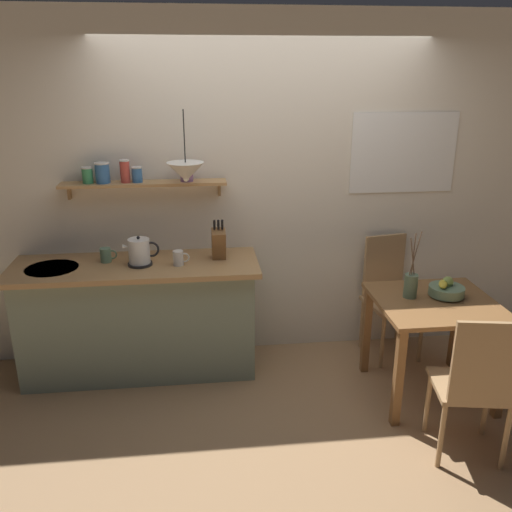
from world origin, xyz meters
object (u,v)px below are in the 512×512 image
Objects in this scene: dining_table at (434,317)px; pendant_lamp at (186,172)px; coffee_mug_by_sink at (106,255)px; coffee_mug_spare at (179,258)px; dining_chair_near at (476,382)px; fruit_bowl at (446,290)px; twig_vase at (411,285)px; dining_chair_far at (389,291)px; electric_kettle at (140,252)px; knife_block at (219,243)px.

pendant_lamp is at bearing 163.15° from dining_table.
coffee_mug_spare is at bearing -13.89° from coffee_mug_by_sink.
coffee_mug_spare reaches higher than dining_chair_near.
fruit_bowl is 0.26m from twig_vase.
twig_vase is (-0.07, -0.58, 0.29)m from dining_chair_far.
dining_table is 1.66× the size of pendant_lamp.
knife_block is (0.58, 0.07, 0.03)m from electric_kettle.
dining_table is 3.35× the size of fruit_bowl.
dining_chair_far is 2.05× the size of twig_vase.
coffee_mug_by_sink is (-0.26, 0.10, -0.05)m from electric_kettle.
knife_block is 0.84m from coffee_mug_by_sink.
pendant_lamp is (-1.71, 0.52, 0.97)m from dining_table.
electric_kettle is at bearing 148.64° from dining_chair_near.
dining_chair_far reaches higher than dining_table.
twig_vase reaches higher than dining_table.
electric_kettle reaches higher than dining_chair_far.
dining_chair_near is 0.99× the size of dining_chair_far.
pendant_lamp is at bearing 164.17° from twig_vase.
dining_chair_far is 0.68m from fruit_bowl.
dining_chair_far is 1.48m from knife_block.
pendant_lamp reaches higher than coffee_mug_by_sink.
knife_block is (-1.43, 1.30, 0.49)m from dining_chair_near.
dining_chair_near is 3.74× the size of electric_kettle.
twig_vase is at bearing -13.74° from coffee_mug_by_sink.
coffee_mug_by_sink is at bearing -178.64° from dining_chair_far.
electric_kettle is 2.10× the size of coffee_mug_by_sink.
coffee_mug_spare reaches higher than dining_table.
pendant_lamp is (0.08, 0.04, 0.63)m from coffee_mug_spare.
knife_block is 0.60m from pendant_lamp.
dining_chair_far is (-0.04, 1.38, -0.00)m from dining_chair_near.
twig_vase is (-0.16, 0.08, 0.22)m from dining_table.
dining_chair_near is 1.99m from knife_block.
dining_chair_near is 2.66m from coffee_mug_by_sink.
electric_kettle is at bearing 168.30° from fruit_bowl.
electric_kettle is (-1.98, -0.15, 0.46)m from dining_chair_far.
dining_chair_far reaches higher than fruit_bowl.
coffee_mug_by_sink is at bearing 166.26° from twig_vase.
dining_chair_near reaches higher than dining_table.
knife_block reaches higher than electric_kettle.
dining_chair_far is at bearing 3.43° from knife_block.
dining_table is 0.67m from dining_chair_far.
dining_table is 2.43m from coffee_mug_by_sink.
electric_kettle is at bearing -175.64° from dining_chair_far.
knife_block is at bearing -2.09° from coffee_mug_by_sink.
twig_vase is 0.97× the size of pendant_lamp.
dining_chair_near reaches higher than fruit_bowl.
coffee_mug_spare is (0.28, -0.04, -0.04)m from electric_kettle.
dining_chair_near is 2.03× the size of twig_vase.
dining_table is 0.72m from dining_chair_near.
pendant_lamp is (-1.62, -0.14, 1.04)m from dining_chair_far.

